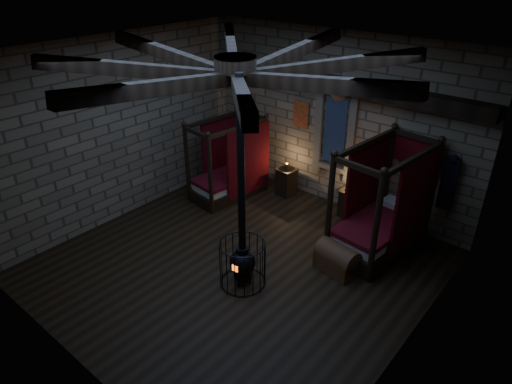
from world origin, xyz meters
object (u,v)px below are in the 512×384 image
Objects in this scene: bed_left at (230,177)px; trunk_right at (337,259)px; stove at (243,258)px; trunk_left at (210,192)px; bed_right at (381,224)px.

bed_left is 2.24× the size of trunk_right.
trunk_right is 0.22× the size of stove.
bed_left is 0.68m from trunk_left.
stove is (-1.44, -2.79, 0.00)m from bed_right.
bed_right is at bearing 57.08° from stove.
stove is (2.79, -1.90, 0.31)m from trunk_left.
trunk_left is (-4.22, -0.89, -0.31)m from bed_right.
stove is at bearing -111.31° from bed_right.
bed_left is at bearing 174.26° from trunk_right.
bed_left is 2.34× the size of trunk_left.
trunk_right is (3.83, -1.03, -0.23)m from bed_left.
trunk_left is 0.21× the size of stove.
trunk_right is at bearing -11.95° from trunk_left.
bed_left is 3.97m from trunk_right.
bed_left is at bearing 130.66° from stove.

